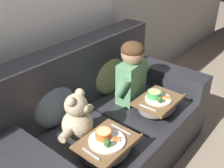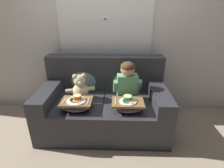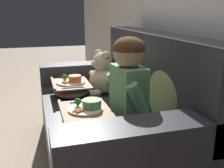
# 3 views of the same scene
# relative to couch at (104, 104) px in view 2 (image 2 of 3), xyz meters

# --- Properties ---
(ground_plane) EXTENTS (14.00, 14.00, 0.00)m
(ground_plane) POSITION_rel_couch_xyz_m (0.00, -0.07, -0.34)
(ground_plane) COLOR tan
(wall_back_with_window) EXTENTS (8.00, 0.08, 2.60)m
(wall_back_with_window) POSITION_rel_couch_xyz_m (0.00, 0.53, 0.96)
(wall_back_with_window) COLOR beige
(wall_back_with_window) RESTS_ON ground_plane
(couch) EXTENTS (1.72, 0.95, 0.97)m
(couch) POSITION_rel_couch_xyz_m (0.00, 0.00, 0.00)
(couch) COLOR #2D2D33
(couch) RESTS_ON ground_plane
(throw_pillow_behind_child) EXTENTS (0.42, 0.20, 0.44)m
(throw_pillow_behind_child) POSITION_rel_couch_xyz_m (0.32, 0.21, 0.30)
(throw_pillow_behind_child) COLOR tan
(throw_pillow_behind_child) RESTS_ON couch
(throw_pillow_behind_teddy) EXTENTS (0.40, 0.19, 0.42)m
(throw_pillow_behind_teddy) POSITION_rel_couch_xyz_m (-0.32, 0.21, 0.30)
(throw_pillow_behind_teddy) COLOR slate
(throw_pillow_behind_teddy) RESTS_ON couch
(child_figure) EXTENTS (0.39, 0.20, 0.54)m
(child_figure) POSITION_rel_couch_xyz_m (0.32, -0.05, 0.40)
(child_figure) COLOR #66A370
(child_figure) RESTS_ON couch
(teddy_bear) EXTENTS (0.40, 0.29, 0.37)m
(teddy_bear) POSITION_rel_couch_xyz_m (-0.32, -0.05, 0.26)
(teddy_bear) COLOR beige
(teddy_bear) RESTS_ON couch
(lap_tray_child) EXTENTS (0.39, 0.29, 0.17)m
(lap_tray_child) POSITION_rel_couch_xyz_m (0.32, -0.31, 0.17)
(lap_tray_child) COLOR slate
(lap_tray_child) RESTS_ON child_figure
(lap_tray_teddy) EXTENTS (0.38, 0.30, 0.18)m
(lap_tray_teddy) POSITION_rel_couch_xyz_m (-0.32, -0.32, 0.17)
(lap_tray_teddy) COLOR slate
(lap_tray_teddy) RESTS_ON teddy_bear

